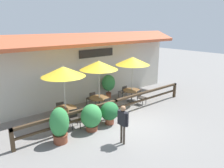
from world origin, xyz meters
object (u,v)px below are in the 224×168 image
Objects in this scene: chair_middle_wallside at (91,98)px; patio_umbrella_middle at (99,65)px; chair_near_wallside at (59,108)px; dining_table_middle at (99,100)px; patio_umbrella_far at (133,61)px; dining_table_far at (132,92)px; patio_umbrella_near at (63,72)px; potted_plant_entrance_palm at (110,112)px; potted_plant_broad_leaf at (91,117)px; dining_table_near at (66,111)px; pedestrian at (123,120)px; chair_far_streetside at (141,97)px; chair_far_wallside at (123,91)px; potted_plant_corner_fern at (60,125)px; potted_plant_tall_tropical at (109,84)px; chair_middle_streetside at (109,106)px; chair_near_streetside at (74,118)px.

patio_umbrella_middle is at bearing 88.76° from chair_middle_wallside.
dining_table_middle is at bearing 175.18° from chair_near_wallside.
dining_table_middle is at bearing 177.12° from patio_umbrella_far.
patio_umbrella_near is at bearing -178.32° from dining_table_far.
potted_plant_entrance_palm reaches higher than chair_near_wallside.
chair_middle_wallside is at bearing 25.78° from patio_umbrella_near.
potted_plant_broad_leaf is 1.12× the size of potted_plant_entrance_palm.
pedestrian is at bearing -75.96° from dining_table_near.
pedestrian is (-3.89, -2.69, 0.57)m from chair_far_streetside.
pedestrian is (0.82, -3.30, 0.46)m from dining_table_near.
pedestrian reaches higher than chair_far_wallside.
patio_umbrella_near is 2.65m from potted_plant_corner_fern.
patio_umbrella_near is at bearing -173.40° from patio_umbrella_middle.
dining_table_near and dining_table_middle have the same top height.
patio_umbrella_middle is at bearing 175.18° from chair_near_wallside.
pedestrian reaches higher than potted_plant_tall_tropical.
patio_umbrella_near is 3.33× the size of chair_middle_streetside.
dining_table_near is 3.00m from patio_umbrella_middle.
patio_umbrella_middle reaches higher than potted_plant_broad_leaf.
potted_plant_tall_tropical is at bearing 148.29° from pedestrian.
chair_near_wallside is 2.67m from potted_plant_corner_fern.
chair_middle_wallside is 2.36m from chair_far_wallside.
chair_far_streetside is 4.34m from potted_plant_broad_leaf.
patio_umbrella_far is at bearing 16.93° from potted_plant_corner_fern.
potted_plant_broad_leaf is (-1.78, -0.97, 0.18)m from chair_middle_streetside.
chair_middle_streetside is at bearing 152.86° from pedestrian.
chair_far_wallside is at bearing 10.78° from dining_table_near.
potted_plant_tall_tropical is (3.78, 2.18, 0.55)m from chair_near_streetside.
patio_umbrella_middle is 3.33× the size of chair_far_wallside.
dining_table_far is at bearing 28.23° from potted_plant_entrance_palm.
potted_plant_corner_fern reaches higher than chair_near_wallside.
chair_middle_streetside is at bearing 17.27° from potted_plant_corner_fern.
potted_plant_entrance_palm is 0.70× the size of potted_plant_tall_tropical.
patio_umbrella_far reaches higher than potted_plant_tall_tropical.
dining_table_near is 0.38× the size of patio_umbrella_far.
chair_far_streetside is at bearing -2.66° from chair_middle_streetside.
chair_near_streetside is at bearing -162.00° from pedestrian.
patio_umbrella_far is 1.77× the size of potted_plant_tall_tropical.
dining_table_far is at bearing 16.93° from potted_plant_corner_fern.
potted_plant_tall_tropical is at bearing -162.16° from chair_near_wallside.
patio_umbrella_far is (4.64, -0.63, 2.09)m from chair_near_wallside.
chair_near_wallside is at bearing -170.36° from potted_plant_tall_tropical.
chair_middle_streetside is 2.45m from chair_far_streetside.
patio_umbrella_middle is 1.74× the size of pedestrian.
patio_umbrella_near is 5.20m from chair_far_streetside.
chair_far_wallside is 0.52× the size of pedestrian.
patio_umbrella_far is 1.74× the size of pedestrian.
dining_table_far is at bearing -56.23° from potted_plant_tall_tropical.
dining_table_near and dining_table_far have the same top height.
dining_table_middle is at bearing 150.41° from chair_far_streetside.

